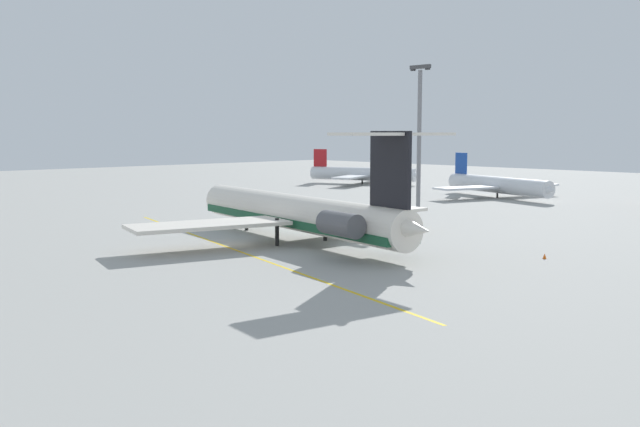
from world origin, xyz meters
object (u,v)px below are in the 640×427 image
object	(u,v)px
ground_crew_near_nose	(365,208)
airliner_mid_left	(500,185)
main_jetliner	(301,213)
safety_cone_nose	(545,256)
light_mast	(419,131)
airliner_far_left	(365,174)
ground_crew_near_tail	(373,210)

from	to	relation	value
ground_crew_near_nose	airliner_mid_left	bearing A→B (deg)	47.86
main_jetliner	safety_cone_nose	bearing A→B (deg)	-146.81
light_mast	ground_crew_near_nose	bearing A→B (deg)	-99.85
ground_crew_near_nose	main_jetliner	bearing A→B (deg)	-105.50
airliner_far_left	safety_cone_nose	xyz separation A→B (m)	(85.11, -64.15, -2.29)
main_jetliner	ground_crew_near_nose	distance (m)	30.25
airliner_mid_left	ground_crew_near_tail	xyz separation A→B (m)	(3.83, -41.83, -1.48)
airliner_far_left	light_mast	distance (m)	62.01
airliner_mid_left	ground_crew_near_tail	bearing A→B (deg)	-68.38
main_jetliner	ground_crew_near_nose	bearing A→B (deg)	-52.86
airliner_far_left	safety_cone_nose	size ratio (longest dim) A/B	51.29
ground_crew_near_tail	safety_cone_nose	world-z (taller)	ground_crew_near_tail
main_jetliner	airliner_mid_left	distance (m)	69.11
main_jetliner	light_mast	xyz separation A→B (m)	(-12.52, 37.35, 9.59)
ground_crew_near_nose	light_mast	world-z (taller)	light_mast
airliner_mid_left	light_mast	size ratio (longest dim) A/B	1.20
ground_crew_near_nose	ground_crew_near_tail	world-z (taller)	ground_crew_near_nose
ground_crew_near_tail	airliner_mid_left	bearing A→B (deg)	-154.66
ground_crew_near_nose	light_mast	distance (m)	16.36
airliner_far_left	ground_crew_near_tail	distance (m)	69.58
main_jetliner	ground_crew_near_nose	size ratio (longest dim) A/B	26.11
airliner_far_left	airliner_mid_left	size ratio (longest dim) A/B	0.98
ground_crew_near_nose	ground_crew_near_tail	bearing A→B (deg)	-66.68
ground_crew_near_nose	ground_crew_near_tail	size ratio (longest dim) A/B	1.00
airliner_mid_left	safety_cone_nose	world-z (taller)	airliner_mid_left
main_jetliner	ground_crew_near_nose	world-z (taller)	main_jetliner
main_jetliner	light_mast	distance (m)	40.54
ground_crew_near_nose	ground_crew_near_tail	xyz separation A→B (m)	(2.48, -1.03, -0.00)
safety_cone_nose	light_mast	distance (m)	47.34
airliner_far_left	airliner_mid_left	bearing A→B (deg)	-32.84
airliner_far_left	airliner_mid_left	xyz separation A→B (m)	(44.44, -8.27, -0.00)
ground_crew_near_nose	light_mast	size ratio (longest dim) A/B	0.07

